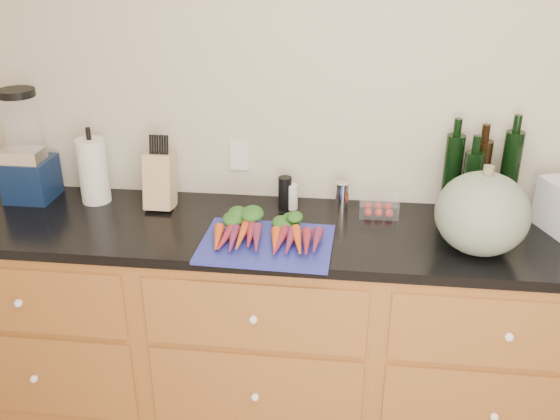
# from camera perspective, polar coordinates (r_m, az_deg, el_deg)

# --- Properties ---
(wall_back) EXTENTS (4.10, 0.05, 2.60)m
(wall_back) POSITION_cam_1_polar(r_m,az_deg,el_deg) (2.61, 9.48, 8.26)
(wall_back) COLOR beige
(wall_back) RESTS_ON ground
(cabinets) EXTENTS (3.60, 0.64, 0.90)m
(cabinets) POSITION_cam_1_polar(r_m,az_deg,el_deg) (2.69, 8.44, -11.41)
(cabinets) COLOR brown
(cabinets) RESTS_ON ground
(countertop) EXTENTS (3.64, 0.62, 0.04)m
(countertop) POSITION_cam_1_polar(r_m,az_deg,el_deg) (2.45, 9.12, -2.44)
(countertop) COLOR black
(countertop) RESTS_ON cabinets
(cutting_board) EXTENTS (0.49, 0.38, 0.01)m
(cutting_board) POSITION_cam_1_polar(r_m,az_deg,el_deg) (2.31, -1.24, -3.12)
(cutting_board) COLOR navy
(cutting_board) RESTS_ON countertop
(carrots) EXTENTS (0.40, 0.29, 0.06)m
(carrots) POSITION_cam_1_polar(r_m,az_deg,el_deg) (2.33, -1.11, -2.03)
(carrots) COLOR #E44E1A
(carrots) RESTS_ON cutting_board
(squash) EXTENTS (0.33, 0.33, 0.30)m
(squash) POSITION_cam_1_polar(r_m,az_deg,el_deg) (2.32, 18.00, -0.31)
(squash) COLOR #5D6E5C
(squash) RESTS_ON countertop
(blender_appliance) EXTENTS (0.19, 0.19, 0.48)m
(blender_appliance) POSITION_cam_1_polar(r_m,az_deg,el_deg) (2.84, -22.19, 4.88)
(blender_appliance) COLOR #0D1D40
(blender_appliance) RESTS_ON countertop
(paper_towel) EXTENTS (0.12, 0.12, 0.28)m
(paper_towel) POSITION_cam_1_polar(r_m,az_deg,el_deg) (2.74, -16.70, 3.45)
(paper_towel) COLOR silver
(paper_towel) RESTS_ON countertop
(knife_block) EXTENTS (0.11, 0.11, 0.23)m
(knife_block) POSITION_cam_1_polar(r_m,az_deg,el_deg) (2.63, -10.90, 2.61)
(knife_block) COLOR tan
(knife_block) RESTS_ON countertop
(grinder_salt) EXTENTS (0.05, 0.05, 0.11)m
(grinder_salt) POSITION_cam_1_polar(r_m,az_deg,el_deg) (2.59, 1.11, 1.23)
(grinder_salt) COLOR silver
(grinder_salt) RESTS_ON countertop
(grinder_pepper) EXTENTS (0.06, 0.06, 0.14)m
(grinder_pepper) POSITION_cam_1_polar(r_m,az_deg,el_deg) (2.58, 0.45, 1.57)
(grinder_pepper) COLOR black
(grinder_pepper) RESTS_ON countertop
(canister_chrome) EXTENTS (0.05, 0.05, 0.12)m
(canister_chrome) POSITION_cam_1_polar(r_m,az_deg,el_deg) (2.57, 5.70, 1.17)
(canister_chrome) COLOR silver
(canister_chrome) RESTS_ON countertop
(tomato_box) EXTENTS (0.16, 0.13, 0.07)m
(tomato_box) POSITION_cam_1_polar(r_m,az_deg,el_deg) (2.58, 9.03, 0.39)
(tomato_box) COLOR white
(tomato_box) RESTS_ON countertop
(bottles) EXTENTS (0.29, 0.15, 0.35)m
(bottles) POSITION_cam_1_polar(r_m,az_deg,el_deg) (2.61, 17.69, 2.80)
(bottles) COLOR black
(bottles) RESTS_ON countertop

